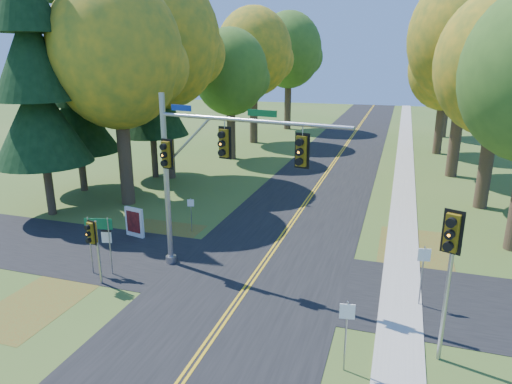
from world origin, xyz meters
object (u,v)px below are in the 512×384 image
(east_signal_pole, at_px, (451,250))
(info_kiosk, at_px, (134,222))
(traffic_mast, at_px, (204,163))
(route_sign_cluster, at_px, (99,234))

(east_signal_pole, xyz_separation_m, info_kiosk, (-14.92, 6.35, -3.09))
(traffic_mast, relative_size, route_sign_cluster, 3.18)
(east_signal_pole, bearing_deg, info_kiosk, 178.75)
(east_signal_pole, relative_size, route_sign_cluster, 1.91)
(route_sign_cluster, height_order, info_kiosk, route_sign_cluster)
(info_kiosk, bearing_deg, route_sign_cluster, -64.90)
(traffic_mast, distance_m, info_kiosk, 7.48)
(route_sign_cluster, distance_m, info_kiosk, 4.53)
(east_signal_pole, distance_m, info_kiosk, 16.50)
(east_signal_pole, xyz_separation_m, route_sign_cluster, (-13.90, 2.07, -2.00))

